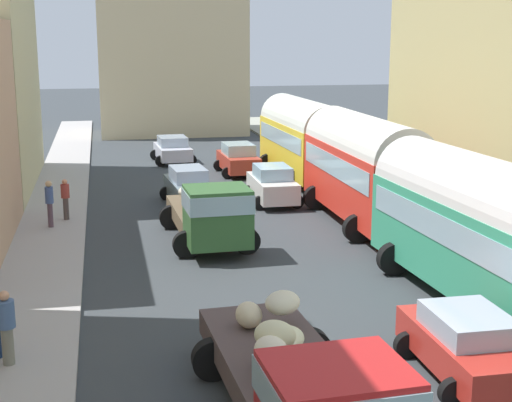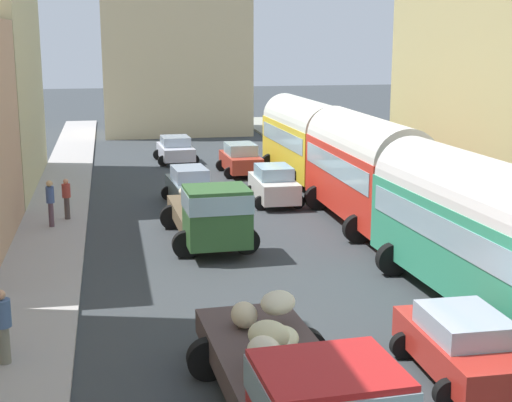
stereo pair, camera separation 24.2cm
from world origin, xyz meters
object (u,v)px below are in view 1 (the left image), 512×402
(pedestrian_1, at_px, (6,326))
(car_3, at_px, (272,185))
(parked_bus_1, at_px, (478,223))
(cargo_truck_1, at_px, (211,213))
(pedestrian_2, at_px, (65,198))
(cargo_truck_0, at_px, (304,383))
(car_0, at_px, (189,186))
(pedestrian_0, at_px, (50,201))
(car_1, at_px, (173,149))
(car_2, at_px, (468,345))
(car_4, at_px, (238,159))
(parked_bus_2, at_px, (364,164))
(parked_bus_3, at_px, (303,136))

(pedestrian_1, bearing_deg, car_3, 58.06)
(parked_bus_1, height_order, cargo_truck_1, parked_bus_1)
(car_3, distance_m, pedestrian_2, 8.84)
(pedestrian_2, bearing_deg, cargo_truck_0, -74.55)
(parked_bus_1, height_order, pedestrian_1, parked_bus_1)
(cargo_truck_0, bearing_deg, car_0, 89.33)
(parked_bus_1, xyz_separation_m, cargo_truck_0, (-6.52, -6.12, -1.08))
(pedestrian_0, distance_m, pedestrian_2, 1.23)
(car_3, bearing_deg, car_1, 105.37)
(cargo_truck_1, xyz_separation_m, pedestrian_1, (-5.77, -8.79, -0.19))
(car_0, xyz_separation_m, car_2, (3.87, -17.89, -0.06))
(parked_bus_1, height_order, car_0, parked_bus_1)
(car_1, distance_m, pedestrian_1, 27.43)
(parked_bus_1, bearing_deg, cargo_truck_1, 132.53)
(car_4, bearing_deg, parked_bus_1, -81.97)
(car_1, relative_size, pedestrian_2, 2.17)
(parked_bus_2, bearing_deg, car_0, 143.85)
(parked_bus_3, relative_size, car_4, 2.15)
(car_0, relative_size, car_3, 1.07)
(car_0, bearing_deg, car_4, 63.06)
(cargo_truck_1, xyz_separation_m, car_2, (3.87, -11.16, -0.47))
(car_4, relative_size, pedestrian_1, 2.09)
(parked_bus_3, height_order, pedestrian_2, parked_bus_3)
(cargo_truck_0, height_order, car_3, cargo_truck_0)
(parked_bus_2, distance_m, cargo_truck_0, 16.51)
(cargo_truck_1, xyz_separation_m, car_3, (3.60, 6.25, -0.39))
(parked_bus_3, distance_m, pedestrian_2, 13.21)
(cargo_truck_1, bearing_deg, cargo_truck_0, -91.02)
(cargo_truck_1, bearing_deg, car_0, 89.99)
(car_2, xyz_separation_m, pedestrian_1, (-9.65, 2.36, 0.29))
(car_1, xyz_separation_m, car_4, (3.03, -4.47, 0.05))
(car_1, distance_m, pedestrian_0, 15.71)
(cargo_truck_1, distance_m, pedestrian_0, 6.54)
(cargo_truck_1, distance_m, pedestrian_1, 10.52)
(pedestrian_2, bearing_deg, parked_bus_2, -11.73)
(car_2, bearing_deg, cargo_truck_1, 109.15)
(parked_bus_1, xyz_separation_m, parked_bus_2, (-0.00, 9.00, 0.10))
(cargo_truck_0, xyz_separation_m, pedestrian_1, (-5.54, 4.18, -0.12))
(parked_bus_3, relative_size, car_0, 2.07)
(cargo_truck_0, relative_size, pedestrian_1, 3.90)
(parked_bus_2, relative_size, pedestrian_0, 4.45)
(parked_bus_1, relative_size, parked_bus_2, 1.03)
(cargo_truck_1, bearing_deg, car_2, -70.85)
(car_0, height_order, car_1, car_0)
(car_1, distance_m, pedestrian_2, 14.49)
(parked_bus_2, bearing_deg, car_1, 110.47)
(car_1, height_order, pedestrian_0, pedestrian_0)
(parked_bus_3, xyz_separation_m, car_0, (-6.28, -4.41, -1.45))
(cargo_truck_0, height_order, car_1, cargo_truck_0)
(parked_bus_3, distance_m, pedestrian_1, 23.34)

